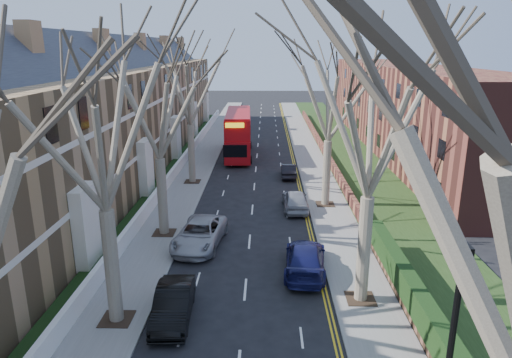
{
  "coord_description": "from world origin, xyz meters",
  "views": [
    {
      "loc": [
        1.02,
        -11.94,
        12.0
      ],
      "look_at": [
        0.32,
        19.48,
        2.88
      ],
      "focal_mm": 32.0,
      "sensor_mm": 36.0,
      "label": 1
    }
  ],
  "objects": [
    {
      "name": "tree_right_far",
      "position": [
        5.7,
        22.0,
        9.24
      ],
      "size": [
        10.15,
        10.15,
        14.22
      ],
      "color": "#736452",
      "rests_on": "ground"
    },
    {
      "name": "pavement_right",
      "position": [
        6.0,
        39.0,
        0.06
      ],
      "size": [
        3.0,
        102.0,
        0.12
      ],
      "primitive_type": "cube",
      "color": "slate",
      "rests_on": "ground"
    },
    {
      "name": "car_left_mid",
      "position": [
        -3.16,
        6.3,
        0.75
      ],
      "size": [
        1.82,
        4.63,
        1.5
      ],
      "primitive_type": "imported",
      "rotation": [
        0.0,
        0.0,
        0.05
      ],
      "color": "black",
      "rests_on": "ground"
    },
    {
      "name": "car_right_far",
      "position": [
        3.2,
        30.16,
        0.64
      ],
      "size": [
        1.36,
        3.88,
        1.28
      ],
      "primitive_type": "imported",
      "rotation": [
        0.0,
        0.0,
        3.14
      ],
      "color": "black",
      "rests_on": "ground"
    },
    {
      "name": "tree_left_mid",
      "position": [
        -5.7,
        6.0,
        9.56
      ],
      "size": [
        10.5,
        10.5,
        14.71
      ],
      "color": "#736452",
      "rests_on": "ground"
    },
    {
      "name": "car_right_near",
      "position": [
        3.22,
        11.01,
        0.78
      ],
      "size": [
        2.68,
        5.58,
        1.57
      ],
      "primitive_type": "imported",
      "rotation": [
        0.0,
        0.0,
        3.05
      ],
      "color": "#16184E",
      "rests_on": "ground"
    },
    {
      "name": "car_left_far",
      "position": [
        -3.08,
        14.32,
        0.79
      ],
      "size": [
        3.29,
        5.97,
        1.58
      ],
      "primitive_type": "imported",
      "rotation": [
        0.0,
        0.0,
        -0.12
      ],
      "color": "#9C9CA1",
      "rests_on": "ground"
    },
    {
      "name": "car_right_mid",
      "position": [
        3.28,
        21.05,
        0.78
      ],
      "size": [
        1.97,
        4.61,
        1.55
      ],
      "primitive_type": "imported",
      "rotation": [
        0.0,
        0.0,
        3.17
      ],
      "color": "gray",
      "rests_on": "ground"
    },
    {
      "name": "tree_left_far",
      "position": [
        -5.7,
        16.0,
        9.24
      ],
      "size": [
        10.15,
        10.15,
        14.22
      ],
      "color": "#736452",
      "rests_on": "ground"
    },
    {
      "name": "grass_verge_right",
      "position": [
        10.5,
        39.0,
        0.15
      ],
      "size": [
        6.0,
        102.0,
        0.06
      ],
      "color": "#1C3212",
      "rests_on": "ground"
    },
    {
      "name": "tree_left_dist",
      "position": [
        -5.7,
        28.0,
        9.56
      ],
      "size": [
        10.5,
        10.5,
        14.71
      ],
      "color": "#736452",
      "rests_on": "ground"
    },
    {
      "name": "terrace_left",
      "position": [
        -13.65,
        31.0,
        5.53
      ],
      "size": [
        9.7,
        78.0,
        13.6
      ],
      "color": "#93734B",
      "rests_on": "ground"
    },
    {
      "name": "pavement_left",
      "position": [
        -6.0,
        39.0,
        0.06
      ],
      "size": [
        3.0,
        102.0,
        0.12
      ],
      "primitive_type": "cube",
      "color": "slate",
      "rests_on": "ground"
    },
    {
      "name": "flats_right",
      "position": [
        17.46,
        43.0,
        4.98
      ],
      "size": [
        13.97,
        54.0,
        10.0
      ],
      "color": "brown",
      "rests_on": "ground"
    },
    {
      "name": "tree_right_mid",
      "position": [
        5.7,
        8.0,
        9.56
      ],
      "size": [
        10.5,
        10.5,
        14.71
      ],
      "color": "#736452",
      "rests_on": "ground"
    },
    {
      "name": "double_decker_bus",
      "position": [
        -2.11,
        39.0,
        2.43
      ],
      "size": [
        3.32,
        11.94,
        4.92
      ],
      "rotation": [
        0.0,
        0.0,
        3.18
      ],
      "color": "#A10B10",
      "rests_on": "ground"
    },
    {
      "name": "front_wall_left",
      "position": [
        -7.65,
        31.0,
        0.62
      ],
      "size": [
        0.3,
        78.0,
        1.0
      ],
      "color": "white",
      "rests_on": "ground"
    }
  ]
}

